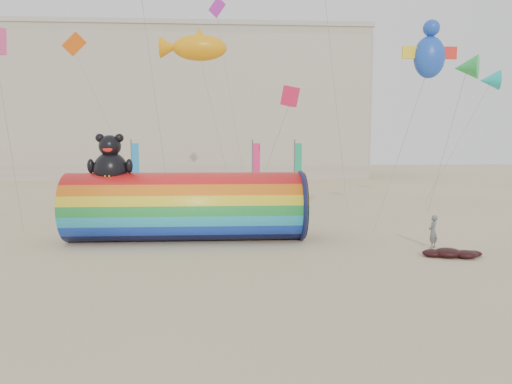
{
  "coord_description": "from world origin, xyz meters",
  "views": [
    {
      "loc": [
        -0.86,
        -21.84,
        4.92
      ],
      "look_at": [
        0.5,
        1.5,
        2.4
      ],
      "focal_mm": 32.0,
      "sensor_mm": 36.0,
      "label": 1
    }
  ],
  "objects": [
    {
      "name": "flying_kites",
      "position": [
        1.91,
        6.12,
        10.59
      ],
      "size": [
        29.68,
        13.75,
        8.26
      ],
      "color": "orange",
      "rests_on": "ground"
    },
    {
      "name": "kite_handler",
      "position": [
        8.64,
        -1.35,
        0.78
      ],
      "size": [
        0.67,
        0.67,
        1.57
      ],
      "primitive_type": "imported",
      "rotation": [
        0.0,
        0.0,
        3.92
      ],
      "color": "#5B5D63",
      "rests_on": "ground"
    },
    {
      "name": "festival_banners",
      "position": [
        -0.87,
        14.69,
        2.64
      ],
      "size": [
        13.75,
        1.44,
        5.2
      ],
      "color": "#59595E",
      "rests_on": "ground"
    },
    {
      "name": "windsock_assembly",
      "position": [
        -3.03,
        1.17,
        1.81
      ],
      "size": [
        11.85,
        3.61,
        5.46
      ],
      "color": "red",
      "rests_on": "ground"
    },
    {
      "name": "beachgoers",
      "position": [
        5.44,
        -12.34,
        0.88
      ],
      "size": [
        64.96,
        66.82,
        1.86
      ],
      "color": "#33333F",
      "rests_on": "ground"
    },
    {
      "name": "fabric_bundle",
      "position": [
        8.74,
        -3.04,
        0.17
      ],
      "size": [
        2.62,
        1.35,
        0.41
      ],
      "color": "black",
      "rests_on": "ground"
    },
    {
      "name": "hotel_building",
      "position": [
        -12.0,
        45.95,
        10.31
      ],
      "size": [
        60.4,
        15.4,
        20.6
      ],
      "color": "#B7AD99",
      "rests_on": "ground"
    },
    {
      "name": "ground",
      "position": [
        0.0,
        0.0,
        0.0
      ],
      "size": [
        160.0,
        160.0,
        0.0
      ],
      "primitive_type": "plane",
      "color": "#CCB58C",
      "rests_on": "ground"
    }
  ]
}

